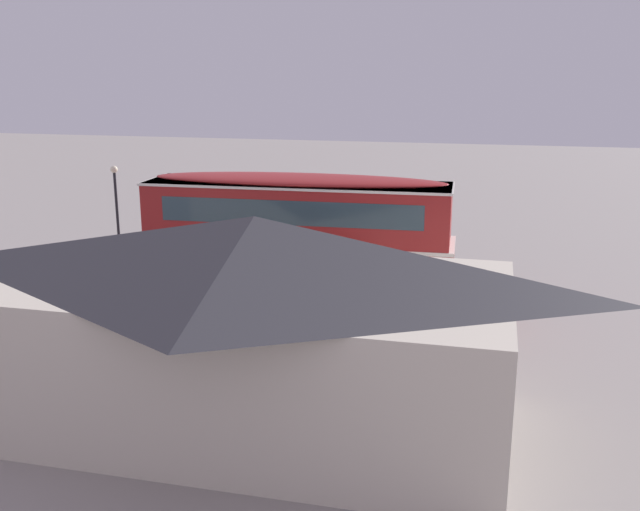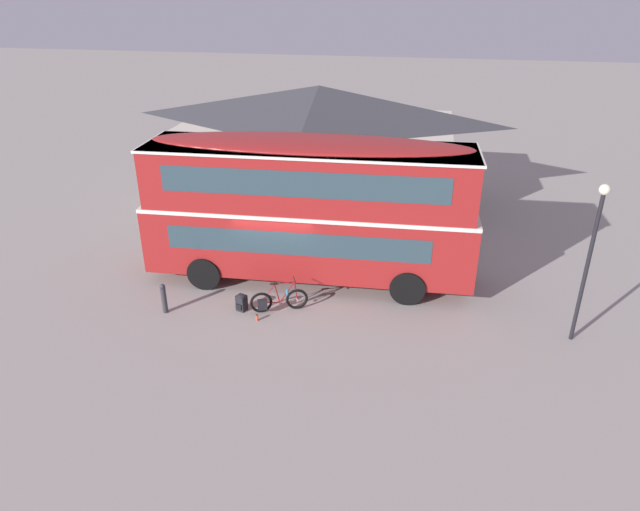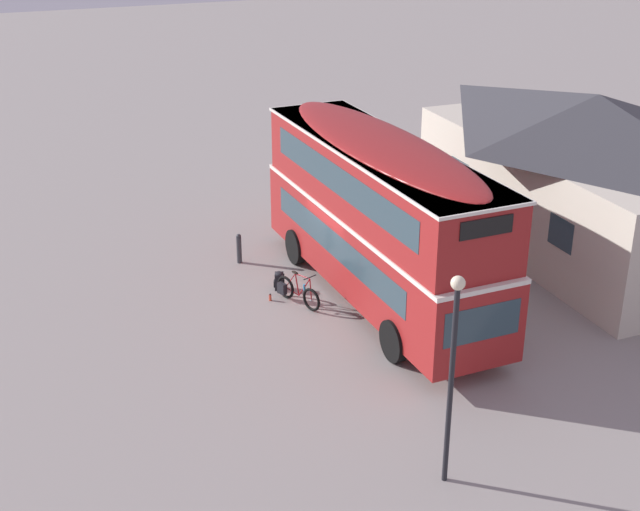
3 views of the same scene
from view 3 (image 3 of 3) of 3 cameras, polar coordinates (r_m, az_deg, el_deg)
ground_plane at (r=25.94m, az=1.76°, el=-2.17°), size 120.00×120.00×0.00m
double_decker_bus at (r=24.35m, az=3.87°, el=2.78°), size 10.60×2.96×4.79m
touring_bicycle at (r=24.92m, az=-1.54°, el=-2.37°), size 1.67×0.86×1.02m
backpack_on_ground at (r=25.83m, az=-2.67°, el=-1.61°), size 0.36×0.36×0.55m
water_bottle_red_squeeze at (r=25.25m, az=-3.25°, el=-2.73°), size 0.08×0.08×0.21m
pub_building at (r=29.38m, az=17.06°, el=5.31°), size 11.87×6.54×5.00m
street_lamp at (r=17.00m, az=8.59°, el=-6.64°), size 0.28×0.28×4.57m
kerb_bollard at (r=27.55m, az=-5.27°, el=0.49°), size 0.16×0.16×0.97m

